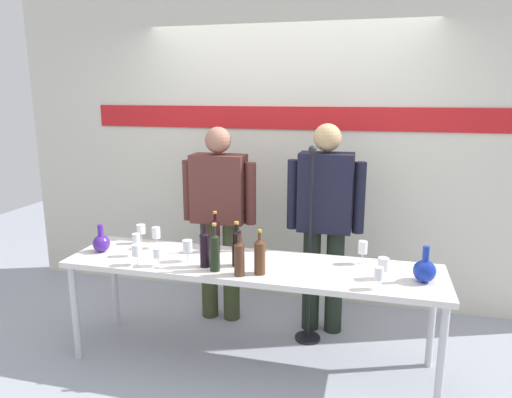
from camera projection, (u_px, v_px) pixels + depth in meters
The scene contains 23 objects.
ground_plane at pixel (251, 361), 3.43m from camera, with size 10.00×10.00×0.00m, color #9BA0AB.
back_wall at pixel (286, 139), 4.26m from camera, with size 5.25×0.11×3.00m.
display_table at pixel (251, 271), 3.27m from camera, with size 2.61×0.64×0.76m.
decanter_blue_left at pixel (101, 242), 3.49m from camera, with size 0.13×0.13×0.21m.
decanter_blue_right at pixel (425, 270), 2.93m from camera, with size 0.14×0.14×0.23m.
presenter_left at pixel (219, 211), 3.90m from camera, with size 0.63×0.22×1.65m.
presenter_right at pixel (325, 216), 3.69m from camera, with size 0.60×0.22×1.69m.
wine_bottle_0 at pixel (205, 248), 3.17m from camera, with size 0.07×0.07×0.30m.
wine_bottle_1 at pixel (237, 246), 3.19m from camera, with size 0.07×0.07×0.31m.
wine_bottle_2 at pixel (260, 255), 3.05m from camera, with size 0.07×0.07×0.30m.
wine_bottle_3 at pixel (215, 235), 3.47m from camera, with size 0.07×0.07×0.31m.
wine_bottle_4 at pixel (239, 257), 3.02m from camera, with size 0.07×0.07×0.30m.
wine_bottle_5 at pixel (215, 251), 3.10m from camera, with size 0.07×0.07×0.33m.
wine_glass_left_0 at pixel (158, 253), 3.19m from camera, with size 0.07×0.07×0.13m.
wine_glass_left_1 at pixel (136, 240), 3.38m from camera, with size 0.06×0.06×0.17m.
wine_glass_left_2 at pixel (187, 246), 3.28m from camera, with size 0.07×0.07×0.16m.
wine_glass_left_3 at pixel (156, 233), 3.55m from camera, with size 0.06×0.06×0.17m.
wine_glass_left_4 at pixel (141, 230), 3.67m from camera, with size 0.07×0.07×0.15m.
wine_glass_left_5 at pixel (137, 250), 3.21m from camera, with size 0.07×0.07×0.15m.
wine_glass_right_0 at pixel (383, 265), 2.97m from camera, with size 0.07×0.07×0.14m.
wine_glass_right_1 at pixel (379, 274), 2.81m from camera, with size 0.06×0.06×0.14m.
wine_glass_right_2 at pixel (363, 248), 3.23m from camera, with size 0.06×0.06×0.16m.
microphone_stand at pixel (309, 278), 3.63m from camera, with size 0.20×0.20×1.54m.
Camera 1 is at (0.81, -2.97, 1.92)m, focal length 32.99 mm.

